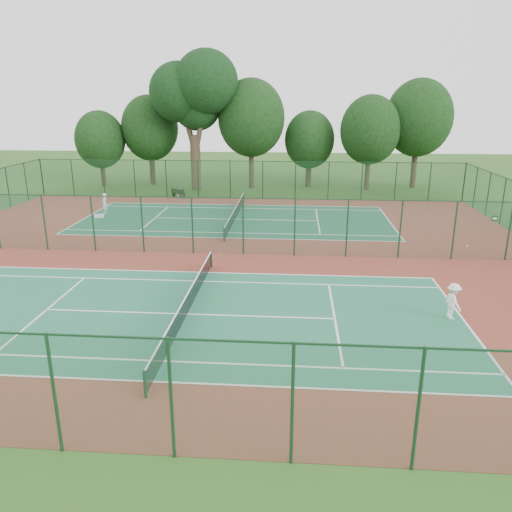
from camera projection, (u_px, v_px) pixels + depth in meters
The scene contains 19 objects.
ground at pixel (218, 254), 30.42m from camera, with size 120.00×120.00×0.00m, color #2B561A.
red_pad at pixel (218, 254), 30.42m from camera, with size 40.00×36.00×0.01m, color maroon.
court_near at pixel (188, 314), 21.86m from camera, with size 23.77×10.97×0.01m, color #216B4B.
court_far at pixel (236, 219), 38.97m from camera, with size 23.77×10.97×0.01m, color #1B5537.
fence_north at pixel (246, 179), 46.99m from camera, with size 40.00×0.09×3.50m.
fence_south at pixel (112, 396), 12.78m from camera, with size 40.00×0.09×3.50m.
fence_divider at pixel (218, 226), 29.89m from camera, with size 40.00×0.09×3.50m.
tennis_net_near at pixel (187, 303), 21.70m from camera, with size 0.10×12.90×0.97m.
tennis_net_far at pixel (235, 213), 38.81m from camera, with size 0.10×12.90×0.97m.
player_near at pixel (453, 301), 21.20m from camera, with size 1.03×0.59×1.59m, color white.
player_far at pixel (105, 204), 40.64m from camera, with size 0.61×0.40×1.66m, color white.
trash_bin at pixel (179, 193), 47.37m from camera, with size 0.46×0.46×0.82m, color gray.
bench at pixel (178, 193), 47.25m from camera, with size 1.46×0.83×0.87m.
kit_bag at pixel (99, 216), 39.46m from camera, with size 0.75×0.28×0.28m, color white.
stray_ball_a at pixel (214, 257), 29.63m from camera, with size 0.07×0.07×0.07m, color #D3EC36.
stray_ball_b at pixel (312, 259), 29.20m from camera, with size 0.07×0.07×0.07m, color #AFC82E.
stray_ball_c at pixel (221, 255), 30.09m from camera, with size 0.07×0.07×0.07m, color gold.
big_tree at pixel (194, 91), 49.05m from camera, with size 8.90×6.52×13.68m.
evergreen_row at pixel (257, 187), 53.43m from camera, with size 39.00×5.00×12.00m, color black, non-canonical shape.
Camera 1 is at (4.54, -28.78, 9.06)m, focal length 35.00 mm.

